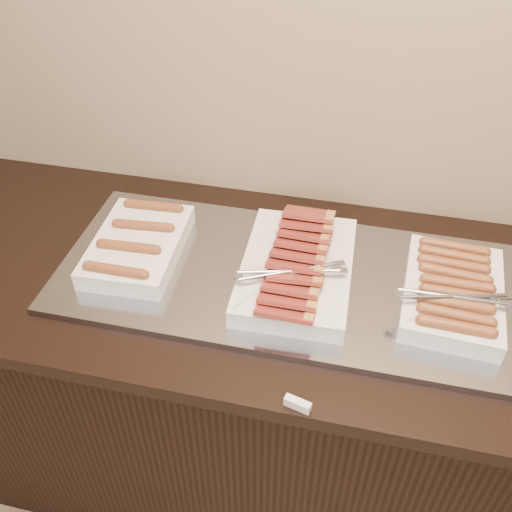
{
  "coord_description": "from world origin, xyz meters",
  "views": [
    {
      "loc": [
        0.16,
        1.1,
        1.89
      ],
      "look_at": [
        -0.08,
        2.13,
        0.97
      ],
      "focal_mm": 40.0,
      "sensor_mm": 36.0,
      "label": 1
    }
  ],
  "objects_px": {
    "dish_right": "(453,292)",
    "warming_tray": "(297,280)",
    "counter": "(280,388)",
    "dish_center": "(297,268)",
    "dish_left": "(138,245)"
  },
  "relations": [
    {
      "from": "warming_tray",
      "to": "dish_right",
      "type": "bearing_deg",
      "value": -0.68
    },
    {
      "from": "dish_right",
      "to": "warming_tray",
      "type": "bearing_deg",
      "value": -177.11
    },
    {
      "from": "warming_tray",
      "to": "dish_center",
      "type": "distance_m",
      "value": 0.04
    },
    {
      "from": "warming_tray",
      "to": "dish_right",
      "type": "height_order",
      "value": "dish_right"
    },
    {
      "from": "dish_center",
      "to": "dish_right",
      "type": "height_order",
      "value": "dish_center"
    },
    {
      "from": "dish_left",
      "to": "dish_right",
      "type": "distance_m",
      "value": 0.79
    },
    {
      "from": "counter",
      "to": "dish_right",
      "type": "bearing_deg",
      "value": -0.63
    },
    {
      "from": "counter",
      "to": "dish_center",
      "type": "distance_m",
      "value": 0.5
    },
    {
      "from": "dish_left",
      "to": "dish_center",
      "type": "distance_m",
      "value": 0.42
    },
    {
      "from": "dish_left",
      "to": "dish_right",
      "type": "bearing_deg",
      "value": -2.87
    },
    {
      "from": "counter",
      "to": "dish_center",
      "type": "height_order",
      "value": "dish_center"
    },
    {
      "from": "warming_tray",
      "to": "dish_center",
      "type": "height_order",
      "value": "dish_center"
    },
    {
      "from": "counter",
      "to": "dish_left",
      "type": "xyz_separation_m",
      "value": [
        -0.39,
        -0.0,
        0.5
      ]
    },
    {
      "from": "counter",
      "to": "dish_center",
      "type": "xyz_separation_m",
      "value": [
        0.03,
        -0.0,
        0.5
      ]
    },
    {
      "from": "warming_tray",
      "to": "dish_right",
      "type": "xyz_separation_m",
      "value": [
        0.37,
        -0.0,
        0.04
      ]
    }
  ]
}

